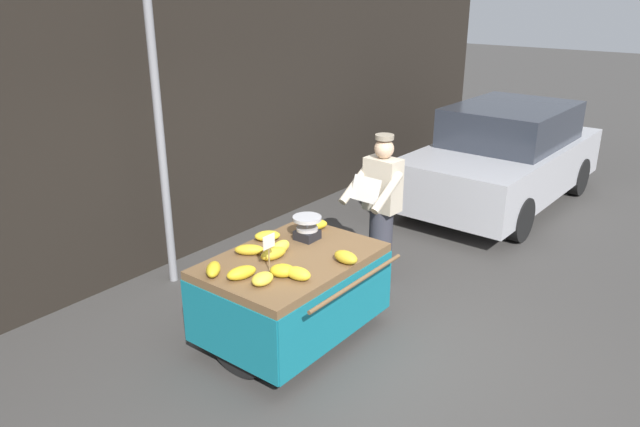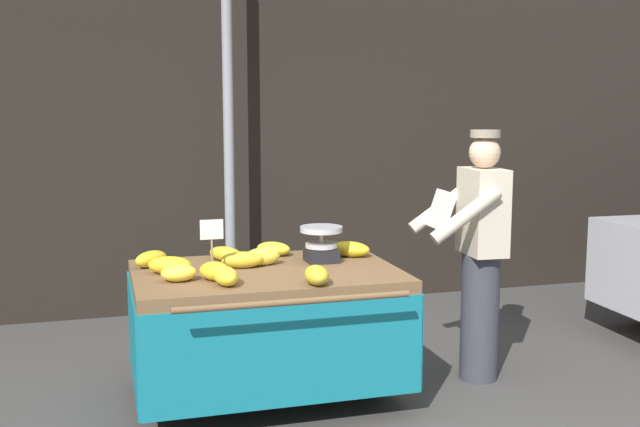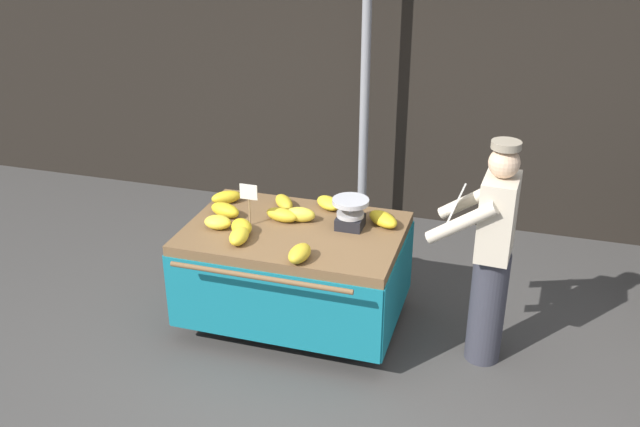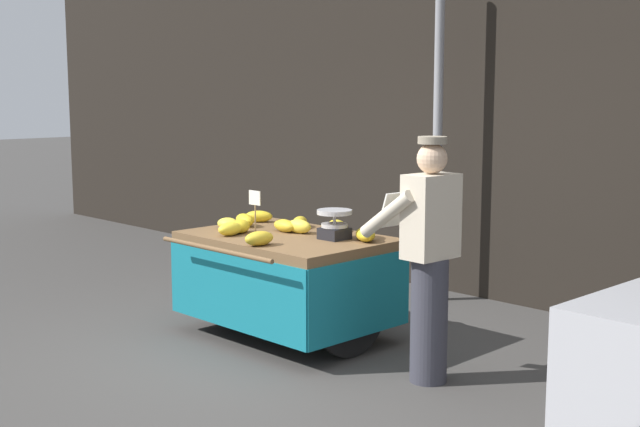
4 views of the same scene
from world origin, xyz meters
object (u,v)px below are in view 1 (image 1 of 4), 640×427
at_px(banana_cart, 292,279).
at_px(weighing_scale, 307,228).
at_px(banana_bunch_0, 346,257).
at_px(banana_bunch_6, 298,274).
at_px(banana_bunch_7, 267,236).
at_px(banana_bunch_10, 313,225).
at_px(vendor_person, 381,211).
at_px(banana_bunch_9, 241,273).
at_px(parked_car, 505,156).
at_px(banana_bunch_1, 273,254).
at_px(banana_bunch_3, 280,247).
at_px(street_pole, 161,143).
at_px(banana_bunch_4, 262,279).
at_px(banana_bunch_8, 283,271).
at_px(banana_bunch_2, 249,250).
at_px(banana_bunch_5, 213,269).
at_px(price_sign, 269,245).

bearing_deg(banana_cart, weighing_scale, 19.61).
distance_m(banana_bunch_0, banana_bunch_6, 0.52).
distance_m(weighing_scale, banana_bunch_7, 0.39).
distance_m(banana_bunch_6, banana_bunch_10, 1.11).
bearing_deg(vendor_person, banana_bunch_9, 178.14).
xyz_separation_m(vendor_person, parked_car, (3.43, -0.03, -0.12)).
relative_size(banana_bunch_1, banana_bunch_3, 1.13).
bearing_deg(banana_bunch_10, banana_bunch_6, -147.94).
xyz_separation_m(street_pole, banana_bunch_4, (-0.64, -2.03, -0.71)).
distance_m(banana_bunch_6, banana_bunch_8, 0.15).
xyz_separation_m(weighing_scale, banana_bunch_0, (-0.20, -0.61, -0.06)).
bearing_deg(vendor_person, banana_bunch_1, 175.77).
bearing_deg(banana_bunch_2, banana_bunch_4, -125.55).
bearing_deg(banana_bunch_10, banana_bunch_3, -169.59).
relative_size(banana_cart, vendor_person, 0.97).
xyz_separation_m(banana_bunch_2, banana_bunch_5, (-0.48, -0.05, 0.00)).
bearing_deg(banana_bunch_2, parked_car, -4.35).
relative_size(price_sign, banana_bunch_8, 1.56).
bearing_deg(banana_bunch_6, banana_bunch_0, -13.95).
bearing_deg(banana_bunch_4, banana_bunch_6, -35.00).
relative_size(weighing_scale, banana_bunch_4, 1.34).
relative_size(banana_bunch_9, banana_bunch_10, 0.94).
height_order(banana_bunch_0, vendor_person, vendor_person).
xyz_separation_m(banana_bunch_3, banana_bunch_6, (-0.31, -0.47, -0.00)).
height_order(street_pole, weighing_scale, street_pole).
relative_size(street_pole, banana_bunch_6, 13.61).
distance_m(banana_cart, banana_bunch_2, 0.48).
height_order(vendor_person, parked_car, vendor_person).
bearing_deg(banana_bunch_0, weighing_scale, 71.48).
bearing_deg(vendor_person, banana_bunch_6, -169.86).
xyz_separation_m(banana_cart, banana_bunch_10, (0.64, 0.25, 0.28)).
relative_size(banana_bunch_10, parked_car, 0.07).
height_order(banana_bunch_4, banana_bunch_10, banana_bunch_10).
xyz_separation_m(street_pole, banana_bunch_10, (0.55, -1.62, -0.71)).
bearing_deg(banana_bunch_4, price_sign, 28.74).
bearing_deg(banana_bunch_5, banana_bunch_2, 5.71).
bearing_deg(price_sign, parked_car, -0.07).
height_order(street_pole, banana_bunch_2, street_pole).
distance_m(banana_cart, parked_car, 4.90).
relative_size(banana_cart, banana_bunch_2, 6.20).
height_order(banana_bunch_1, banana_bunch_2, banana_bunch_1).
xyz_separation_m(price_sign, banana_bunch_4, (-0.21, -0.12, -0.20)).
bearing_deg(banana_bunch_10, banana_bunch_2, 174.31).
xyz_separation_m(banana_bunch_6, banana_bunch_7, (0.45, 0.77, -0.01)).
distance_m(banana_cart, banana_bunch_6, 0.54).
xyz_separation_m(banana_bunch_0, banana_bunch_4, (-0.76, 0.30, -0.00)).
distance_m(banana_bunch_5, parked_car, 5.60).
distance_m(weighing_scale, banana_bunch_8, 0.83).
bearing_deg(banana_bunch_4, banana_bunch_1, 31.76).
bearing_deg(banana_bunch_3, parked_car, -2.21).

